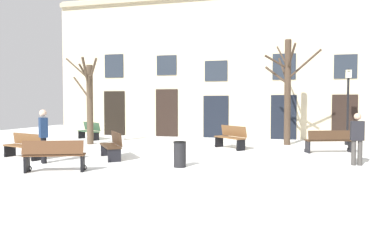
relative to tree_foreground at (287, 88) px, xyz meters
The scene contains 14 objects.
ground_plane 6.63m from the tree_foreground, 125.60° to the right, with size 31.21×31.21×0.00m, color white.
building_facade 4.77m from the tree_foreground, 141.64° to the left, with size 19.50×0.60×8.01m.
tree_foreground is the anchor object (origin of this frame).
tree_near_facade 9.06m from the tree_foreground, 166.78° to the right, with size 2.13×1.39×4.00m.
streetlamp 2.77m from the tree_foreground, 13.82° to the left, with size 0.30×0.30×3.46m.
litter_bin 7.78m from the tree_foreground, 114.12° to the right, with size 0.40×0.40×0.77m.
bench_back_to_back_left 8.46m from the tree_foreground, 134.82° to the right, with size 1.38×1.62×0.92m.
bench_facing_shops 10.70m from the tree_foreground, 126.09° to the right, with size 1.69×0.98×0.89m.
bench_back_to_back_right 10.23m from the tree_foreground, behind, with size 1.68×1.33×0.90m.
bench_near_lamp 11.10m from the tree_foreground, 143.41° to the right, with size 1.83×1.04×0.85m.
bench_near_center_tree 3.56m from the tree_foreground, 55.38° to the right, with size 1.91×1.05×0.88m.
bench_far_corner 3.70m from the tree_foreground, 137.75° to the right, with size 1.50×1.46×0.96m.
person_strolling 10.50m from the tree_foreground, 135.94° to the right, with size 0.43×0.42×1.71m.
person_by_shop_door 5.82m from the tree_foreground, 67.62° to the right, with size 0.39×0.23×1.61m.
Camera 1 is at (3.66, -12.41, 1.93)m, focal length 34.77 mm.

